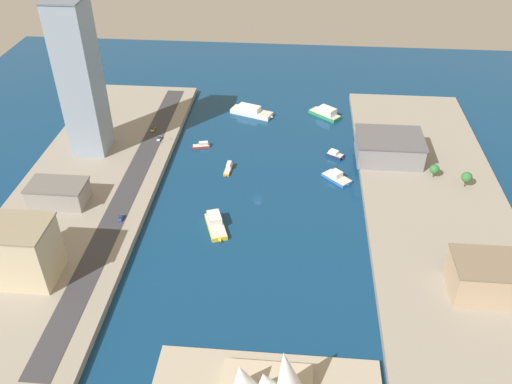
{
  "coord_description": "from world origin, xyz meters",
  "views": [
    {
      "loc": [
        -17.13,
        212.82,
        157.68
      ],
      "look_at": [
        0.81,
        2.08,
        5.68
      ],
      "focal_mm": 37.1,
      "sensor_mm": 36.0,
      "label": 1
    }
  ],
  "objects": [
    {
      "name": "ground_plane",
      "position": [
        0.0,
        0.0,
        0.0
      ],
      "size": [
        440.0,
        440.0,
        0.0
      ],
      "primitive_type": "plane",
      "color": "navy"
    },
    {
      "name": "quay_west",
      "position": [
        -87.32,
        0.0,
        1.79
      ],
      "size": [
        70.0,
        240.0,
        3.58
      ],
      "primitive_type": "cube",
      "color": "gray",
      "rests_on": "ground_plane"
    },
    {
      "name": "quay_east",
      "position": [
        87.32,
        0.0,
        1.79
      ],
      "size": [
        70.0,
        240.0,
        3.58
      ],
      "primitive_type": "cube",
      "color": "gray",
      "rests_on": "ground_plane"
    },
    {
      "name": "road_strip",
      "position": [
        65.45,
        0.0,
        3.66
      ],
      "size": [
        11.14,
        228.0,
        0.15
      ],
      "primitive_type": "cube",
      "color": "#38383D",
      "rests_on": "quay_east"
    },
    {
      "name": "ferry_yellow_fast",
      "position": [
        17.94,
        23.97,
        2.14
      ],
      "size": [
        13.27,
        21.1,
        5.79
      ],
      "color": "yellow",
      "rests_on": "ground_plane"
    },
    {
      "name": "ferry_white_commuter",
      "position": [
        11.8,
        -90.7,
        2.29
      ],
      "size": [
        28.94,
        17.32,
        5.9
      ],
      "color": "silver",
      "rests_on": "ground_plane"
    },
    {
      "name": "tugboat_red",
      "position": [
        36.57,
        -47.65,
        1.27
      ],
      "size": [
        10.81,
        5.67,
        3.42
      ],
      "color": "red",
      "rests_on": "ground_plane"
    },
    {
      "name": "water_taxi_orange",
      "position": [
        18.09,
        -24.92,
        1.29
      ],
      "size": [
        4.1,
        13.0,
        3.75
      ],
      "color": "orange",
      "rests_on": "ground_plane"
    },
    {
      "name": "patrol_launch_navy",
      "position": [
        -40.01,
        -43.47,
        1.47
      ],
      "size": [
        10.59,
        8.67,
        3.67
      ],
      "color": "#1E284C",
      "rests_on": "ground_plane"
    },
    {
      "name": "ferry_green_doubledeck",
      "position": [
        -35.64,
        -92.17,
        2.53
      ],
      "size": [
        20.82,
        18.98,
        6.33
      ],
      "color": "#2D8C4C",
      "rests_on": "ground_plane"
    },
    {
      "name": "catamaran_blue",
      "position": [
        -39.97,
        -21.0,
        1.46
      ],
      "size": [
        16.44,
        16.51,
        4.41
      ],
      "color": "blue",
      "rests_on": "ground_plane"
    },
    {
      "name": "tower_tall_glass",
      "position": [
        95.7,
        -35.64,
        45.01
      ],
      "size": [
        18.77,
        20.78,
        82.8
      ],
      "color": "#8C9EB2",
      "rests_on": "quay_east"
    },
    {
      "name": "office_block_beige",
      "position": [
        89.09,
        65.58,
        16.67
      ],
      "size": [
        27.41,
        20.69,
        26.12
      ],
      "color": "#C6B793",
      "rests_on": "quay_east"
    },
    {
      "name": "carpark_squat_concrete",
      "position": [
        95.12,
        15.62,
        8.99
      ],
      "size": [
        27.5,
        16.26,
        10.76
      ],
      "color": "gray",
      "rests_on": "quay_east"
    },
    {
      "name": "warehouse_low_gray",
      "position": [
        -68.08,
        -39.3,
        10.15
      ],
      "size": [
        35.93,
        27.68,
        13.08
      ],
      "color": "gray",
      "rests_on": "quay_west"
    },
    {
      "name": "apartment_midrise_tan",
      "position": [
        -92.88,
        59.11,
        11.54
      ],
      "size": [
        26.2,
        20.2,
        15.85
      ],
      "color": "tan",
      "rests_on": "quay_west"
    },
    {
      "name": "van_white",
      "position": [
        61.35,
        -48.0,
        4.56
      ],
      "size": [
        2.15,
        4.85,
        1.71
      ],
      "color": "black",
      "rests_on": "road_strip"
    },
    {
      "name": "taxi_yellow_cab",
      "position": [
        67.58,
        -58.59,
        4.53
      ],
      "size": [
        1.92,
        5.11,
        1.65
      ],
      "color": "black",
      "rests_on": "road_strip"
    },
    {
      "name": "hatchback_blue",
      "position": [
        61.94,
        26.24,
        4.55
      ],
      "size": [
        1.92,
        4.46,
        1.69
      ],
      "color": "black",
      "rests_on": "road_strip"
    },
    {
      "name": "traffic_light_waterfront",
      "position": [
        59.07,
        -44.47,
        7.92
      ],
      "size": [
        0.36,
        0.36,
        6.5
      ],
      "color": "black",
      "rests_on": "quay_east"
    },
    {
      "name": "park_tree_cluster",
      "position": [
        -97.74,
        -17.8,
        8.9
      ],
      "size": [
        19.52,
        12.54,
        8.38
      ],
      "color": "brown",
      "rests_on": "quay_west"
    }
  ]
}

